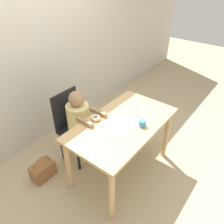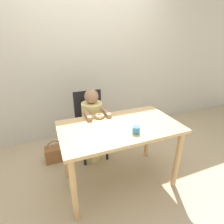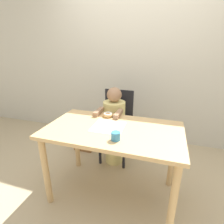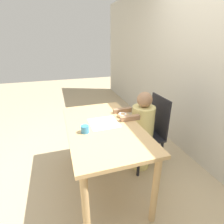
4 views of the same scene
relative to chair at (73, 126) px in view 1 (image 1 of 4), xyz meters
The scene contains 9 objects.
ground_plane 0.83m from the chair, 76.76° to the right, with size 12.00×12.00×0.00m, color tan.
wall_back 1.04m from the chair, 77.66° to the left, with size 8.00×0.05×2.50m.
dining_table 0.69m from the chair, 76.76° to the right, with size 1.28×0.73×0.77m.
chair is the anchor object (origin of this frame).
child_figure 0.12m from the chair, 90.00° to the right, with size 0.28×0.48×1.04m.
donut 0.49m from the chair, 88.12° to the right, with size 0.12×0.12×0.04m.
napkin 0.70m from the chair, 81.13° to the right, with size 0.30×0.30×0.00m.
handbag 0.65m from the chair, behind, with size 0.28×0.18×0.32m.
cup 0.94m from the chair, 74.46° to the right, with size 0.08×0.08×0.07m.
Camera 1 is at (-1.58, -1.09, 2.23)m, focal length 35.00 mm.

